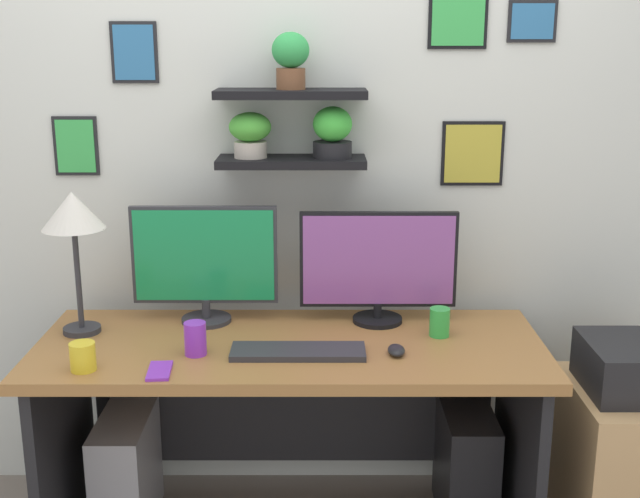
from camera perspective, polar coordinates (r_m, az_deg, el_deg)
name	(u,v)px	position (r m, az deg, el deg)	size (l,w,h in m)	color
back_wall_assembly	(294,147)	(3.05, -1.86, 7.13)	(4.40, 0.24, 2.70)	silver
desk	(292,392)	(2.91, -2.00, -9.96)	(1.72, 0.68, 0.75)	#9E6B38
monitor_left	(205,261)	(2.94, -8.04, -0.87)	(0.52, 0.18, 0.43)	#2D2D33
monitor_right	(379,265)	(2.92, 4.16, -1.14)	(0.56, 0.18, 0.41)	black
keyboard	(299,352)	(2.68, -1.50, -7.20)	(0.44, 0.14, 0.02)	#2D2D33
computer_mouse	(397,350)	(2.69, 5.42, -7.08)	(0.06, 0.09, 0.03)	black
desk_lamp	(74,219)	(2.88, -16.86, 2.06)	(0.21, 0.21, 0.50)	#2D2D33
cell_phone	(160,371)	(2.59, -11.14, -8.38)	(0.07, 0.14, 0.01)	purple
coffee_mug	(84,357)	(2.65, -16.25, -7.25)	(0.08, 0.08, 0.09)	yellow
pen_cup	(440,322)	(2.85, 8.43, -5.10)	(0.07, 0.07, 0.10)	green
water_cup	(196,339)	(2.69, -8.69, -6.23)	(0.07, 0.07, 0.11)	purple
drawer_cabinet	(632,468)	(3.14, 21.00, -14.13)	(0.44, 0.50, 0.59)	tan
computer_tower_left	(127,472)	(3.16, -13.36, -14.96)	(0.18, 0.40, 0.43)	#99999E
computer_tower_right	(466,465)	(3.15, 10.20, -14.69)	(0.18, 0.40, 0.44)	black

